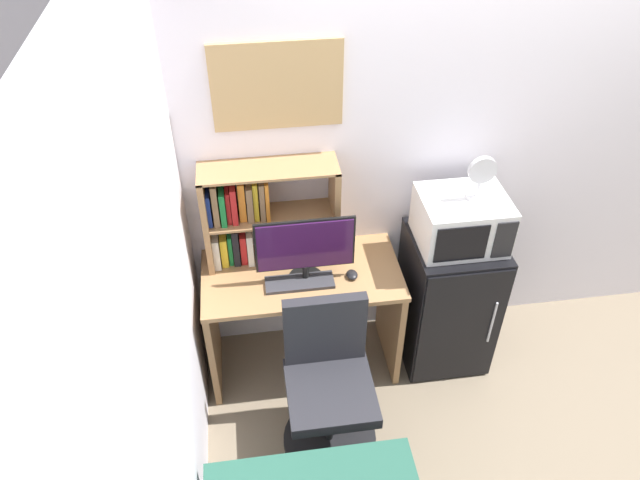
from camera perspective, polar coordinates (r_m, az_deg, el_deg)
wall_back at (r=3.66m, az=19.96°, el=8.59°), size 6.40×0.04×2.60m
wall_left at (r=2.11m, az=-15.48°, el=-17.97°), size 0.04×4.40×2.60m
desk at (r=3.53m, az=-1.68°, el=-6.08°), size 1.11×0.57×0.76m
hutch_bookshelf at (r=3.29m, az=-6.57°, el=2.58°), size 0.73×0.23×0.60m
monitor at (r=3.18m, az=-1.41°, el=-0.79°), size 0.53×0.19×0.40m
keyboard at (r=3.29m, az=-1.94°, el=-4.05°), size 0.38×0.13×0.02m
computer_mouse at (r=3.33m, az=3.05°, el=-3.31°), size 0.06×0.08×0.03m
mini_fridge at (r=3.74m, az=11.95°, el=-5.44°), size 0.50×0.54×0.90m
microwave at (r=3.36m, az=13.27°, el=1.83°), size 0.47×0.40×0.29m
desk_fan at (r=3.21m, az=15.03°, el=5.93°), size 0.15×0.11×0.25m
desk_chair at (r=3.29m, az=0.82°, el=-13.89°), size 0.52×0.52×0.92m
wall_corkboard at (r=3.02m, az=-4.09°, el=14.36°), size 0.65×0.02×0.45m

